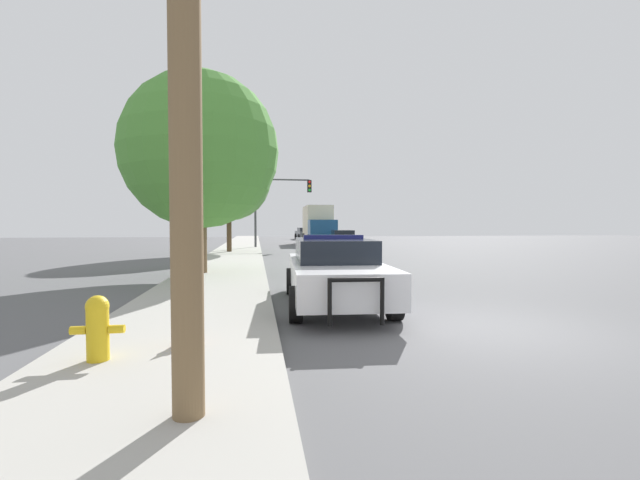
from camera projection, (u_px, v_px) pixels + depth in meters
The scene contains 11 objects.
ground_plane at pixel (490, 329), 7.27m from camera, with size 110.00×110.00×0.00m, color #565659.
sidewalk_left at pixel (179, 337), 6.51m from camera, with size 3.00×110.00×0.13m.
police_car at pixel (334, 270), 9.42m from camera, with size 2.28×5.32×1.54m.
fire_hydrant at pixel (98, 326), 5.16m from camera, with size 0.61×0.27×0.79m.
traffic_light at pixel (278, 197), 31.18m from camera, with size 4.18×0.35×5.06m.
car_background_oncoming at pixel (343, 239), 31.47m from camera, with size 2.13×4.65×1.35m.
car_background_distant at pixel (305, 233), 50.38m from camera, with size 2.13×4.29×1.38m.
box_truck at pixel (318, 224), 38.21m from camera, with size 2.62×7.73×3.43m.
tree_sidewalk_near at pixel (200, 151), 14.41m from camera, with size 5.26×5.26×6.77m.
tree_sidewalk_mid at pixel (229, 179), 25.73m from camera, with size 5.04×5.04×6.91m.
traffic_cone at pixel (186, 328), 5.85m from camera, with size 0.33×0.33×0.45m.
Camera 1 is at (-3.93, -6.70, 1.78)m, focal length 24.00 mm.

